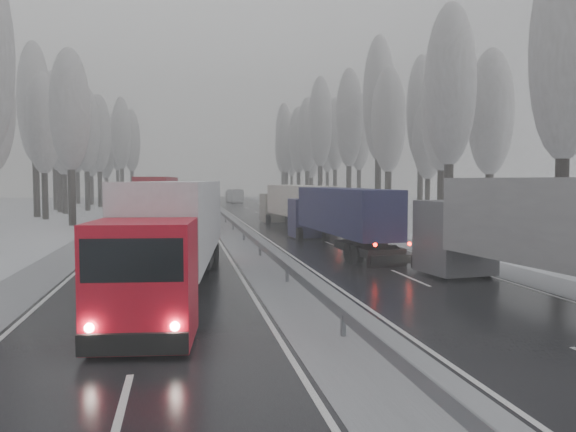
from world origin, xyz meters
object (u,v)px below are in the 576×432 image
object	(u,v)px
truck_cream_box	(295,204)
truck_red_red	(157,197)
truck_blue_box	(338,214)
box_truck_distant	(235,196)
truck_red_white	(176,228)

from	to	relation	value
truck_cream_box	truck_red_red	xyz separation A→B (m)	(-11.60, 6.43, 0.42)
truck_blue_box	box_truck_distant	xyz separation A→B (m)	(0.37, 69.29, -0.87)
truck_cream_box	truck_red_red	distance (m)	13.27
truck_red_white	box_truck_distant	bearing A→B (deg)	89.64
truck_cream_box	truck_red_white	bearing A→B (deg)	-116.85
truck_red_red	truck_blue_box	bearing A→B (deg)	-58.24
truck_cream_box	truck_red_white	xyz separation A→B (m)	(-9.59, -25.40, 0.23)
truck_blue_box	truck_red_white	world-z (taller)	truck_red_white
truck_blue_box	truck_red_white	size ratio (longest dim) A/B	0.89
truck_cream_box	truck_red_red	size ratio (longest dim) A/B	0.84
box_truck_distant	truck_red_red	world-z (taller)	truck_red_red
box_truck_distant	truck_red_white	world-z (taller)	truck_red_white
box_truck_distant	truck_red_white	distance (m)	80.90
box_truck_distant	truck_red_white	xyz separation A→B (m)	(-9.62, -80.31, 1.12)
truck_cream_box	truck_blue_box	bearing A→B (deg)	-97.54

